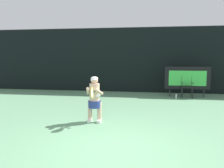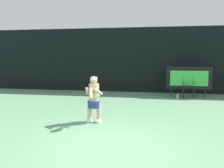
{
  "view_description": "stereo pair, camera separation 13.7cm",
  "coord_description": "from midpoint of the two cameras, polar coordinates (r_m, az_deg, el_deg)",
  "views": [
    {
      "loc": [
        0.8,
        -4.8,
        2.01
      ],
      "look_at": [
        -0.52,
        3.29,
        1.05
      ],
      "focal_mm": 37.37,
      "sensor_mm": 36.0,
      "label": 1
    },
    {
      "loc": [
        0.93,
        -4.78,
        2.01
      ],
      "look_at": [
        -0.52,
        3.29,
        1.05
      ],
      "focal_mm": 37.37,
      "sensor_mm": 36.0,
      "label": 2
    }
  ],
  "objects": [
    {
      "name": "ground",
      "position": [
        5.1,
        -0.39,
        -16.65
      ],
      "size": [
        18.0,
        22.0,
        0.03
      ],
      "color": "#61926B"
    },
    {
      "name": "backdrop_screen",
      "position": [
        13.32,
        6.54,
        5.79
      ],
      "size": [
        18.0,
        0.12,
        3.66
      ],
      "color": "black",
      "rests_on": "ground"
    },
    {
      "name": "scoreboard",
      "position": [
        12.2,
        18.55,
        1.34
      ],
      "size": [
        2.2,
        0.21,
        1.5
      ],
      "color": "black",
      "rests_on": "ground"
    },
    {
      "name": "umpire_chair",
      "position": [
        12.01,
        18.5,
        -0.31
      ],
      "size": [
        0.52,
        0.44,
        1.08
      ],
      "color": "black",
      "rests_on": "ground"
    },
    {
      "name": "water_bottle",
      "position": [
        11.55,
        16.04,
        -2.98
      ],
      "size": [
        0.07,
        0.07,
        0.27
      ],
      "color": "silver",
      "rests_on": "ground"
    },
    {
      "name": "tennis_player",
      "position": [
        7.19,
        -3.9,
        -3.37
      ],
      "size": [
        0.54,
        0.62,
        1.41
      ],
      "color": "white",
      "rests_on": "ground"
    },
    {
      "name": "tennis_racket",
      "position": [
        6.68,
        -4.48,
        -2.11
      ],
      "size": [
        0.03,
        0.6,
        0.31
      ],
      "rotation": [
        0.0,
        0.0,
        -0.15
      ],
      "color": "black"
    }
  ]
}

